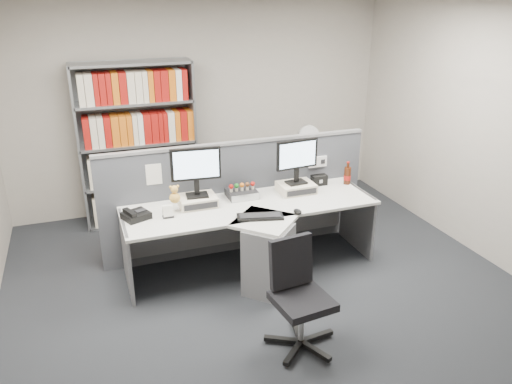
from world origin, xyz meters
name	(u,v)px	position (x,y,z in m)	size (l,w,h in m)	color
ground	(280,307)	(0.00, 0.00, 0.00)	(5.50, 5.50, 0.00)	#292B30
room_shell	(283,120)	(0.00, 0.00, 1.79)	(5.04, 5.54, 2.72)	#B1A99E
partition	(238,196)	(0.00, 1.25, 0.65)	(3.00, 0.08, 1.27)	#4A4D54
desk	(258,237)	(0.00, 0.60, 0.46)	(2.60, 1.20, 0.72)	silver
monitor_riser_left	(197,201)	(-0.52, 0.98, 0.77)	(0.38, 0.31, 0.10)	beige
monitor_riser_right	(296,188)	(0.58, 0.98, 0.77)	(0.38, 0.31, 0.10)	beige
monitor_left	(196,168)	(-0.52, 0.98, 1.12)	(0.50, 0.18, 0.51)	black
monitor_right	(297,158)	(0.58, 0.98, 1.11)	(0.48, 0.17, 0.48)	black
desktop_pc	(242,193)	(-0.02, 1.04, 0.76)	(0.30, 0.27, 0.08)	black
figurines	(242,186)	(-0.02, 1.02, 0.85)	(0.29, 0.05, 0.09)	beige
keyboard	(260,216)	(-0.02, 0.47, 0.73)	(0.47, 0.27, 0.03)	black
mouse	(298,212)	(0.36, 0.44, 0.74)	(0.07, 0.12, 0.04)	black
desk_phone	(136,215)	(-1.15, 0.86, 0.76)	(0.30, 0.28, 0.10)	black
desk_calendar	(168,212)	(-0.85, 0.79, 0.77)	(0.10, 0.08, 0.13)	black
plush_toy	(175,195)	(-0.76, 0.88, 0.90)	(0.11, 0.11, 0.19)	gold
speaker	(319,180)	(0.91, 1.09, 0.78)	(0.17, 0.10, 0.12)	black
cola_bottle	(347,176)	(1.23, 1.01, 0.82)	(0.08, 0.08, 0.26)	#3F190A
shelving_unit	(138,146)	(-0.90, 2.44, 0.98)	(1.41, 0.40, 2.00)	gray
filing_cabinet	(306,185)	(1.20, 1.99, 0.35)	(0.45, 0.61, 0.70)	gray
desk_fan	(308,139)	(1.20, 1.99, 0.99)	(0.28, 0.16, 0.47)	white
office_chair	(298,292)	(-0.05, -0.50, 0.48)	(0.59, 0.60, 0.91)	silver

